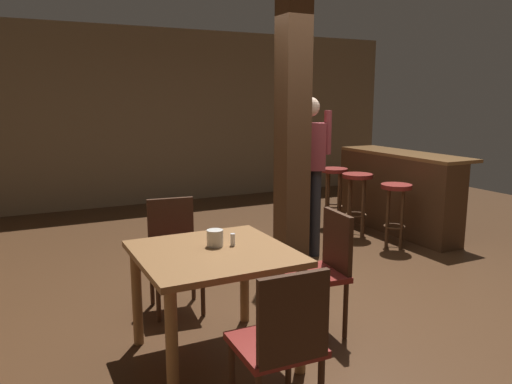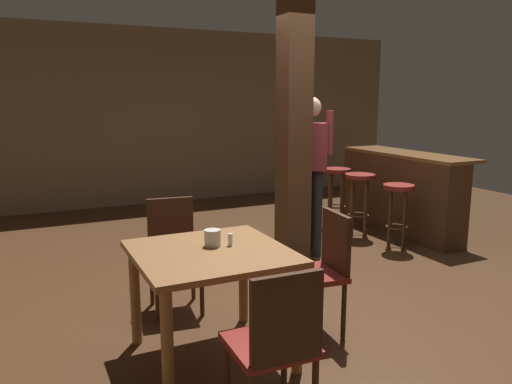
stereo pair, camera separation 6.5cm
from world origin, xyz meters
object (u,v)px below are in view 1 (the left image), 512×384
(napkin_cup, at_px, (215,238))
(standing_person, at_px, (309,165))
(bar_stool_near, at_px, (396,200))
(bar_stool_mid, at_px, (357,189))
(chair_east, at_px, (323,266))
(bar_stool_far, at_px, (334,183))
(chair_north, at_px, (174,248))
(dining_table, at_px, (214,268))
(salt_shaker, at_px, (233,240))
(bar_counter, at_px, (397,192))
(chair_south, at_px, (282,341))

(napkin_cup, bearing_deg, standing_person, 42.04)
(bar_stool_near, height_order, bar_stool_mid, bar_stool_mid)
(chair_east, relative_size, bar_stool_far, 1.14)
(chair_north, relative_size, bar_stool_mid, 1.14)
(chair_east, bearing_deg, napkin_cup, 174.49)
(dining_table, bearing_deg, bar_stool_near, 26.69)
(chair_east, height_order, chair_north, same)
(salt_shaker, bearing_deg, bar_stool_near, 27.33)
(standing_person, height_order, bar_stool_near, standing_person)
(bar_stool_mid, relative_size, bar_stool_far, 1.00)
(bar_counter, bearing_deg, salt_shaker, -148.71)
(dining_table, distance_m, chair_south, 0.87)
(chair_north, distance_m, standing_person, 1.92)
(bar_stool_near, xyz_separation_m, bar_stool_mid, (-0.07, 0.63, 0.04))
(standing_person, height_order, bar_stool_mid, standing_person)
(chair_north, xyz_separation_m, napkin_cup, (0.04, -0.82, 0.29))
(chair_east, height_order, standing_person, standing_person)
(salt_shaker, bearing_deg, chair_north, 99.42)
(bar_stool_near, relative_size, bar_stool_mid, 0.95)
(chair_south, bearing_deg, salt_shaker, 82.03)
(napkin_cup, xyz_separation_m, bar_stool_mid, (2.67, 1.94, -0.21))
(chair_east, bearing_deg, bar_stool_far, 53.46)
(bar_stool_far, bearing_deg, standing_person, -136.53)
(napkin_cup, xyz_separation_m, standing_person, (1.68, 1.52, 0.20))
(dining_table, xyz_separation_m, bar_counter, (3.29, 1.95, -0.10))
(bar_counter, bearing_deg, chair_north, -162.40)
(chair_south, bearing_deg, bar_stool_near, 39.32)
(chair_south, bearing_deg, chair_east, 46.32)
(chair_east, height_order, napkin_cup, chair_east)
(standing_person, distance_m, bar_stool_far, 1.47)
(chair_north, distance_m, salt_shaker, 0.92)
(dining_table, relative_size, bar_stool_near, 1.30)
(salt_shaker, relative_size, bar_stool_far, 0.11)
(chair_north, bearing_deg, bar_stool_mid, 22.47)
(dining_table, relative_size, bar_stool_far, 1.24)
(dining_table, height_order, chair_south, chair_south)
(standing_person, distance_m, bar_stool_near, 1.16)
(chair_east, xyz_separation_m, salt_shaker, (-0.70, 0.04, 0.28))
(standing_person, relative_size, bar_stool_near, 2.31)
(chair_north, height_order, bar_stool_near, chair_north)
(bar_stool_near, xyz_separation_m, bar_stool_far, (-0.03, 1.18, 0.03))
(salt_shaker, bearing_deg, chair_south, -97.97)
(chair_south, height_order, napkin_cup, chair_south)
(dining_table, distance_m, chair_north, 0.92)
(bar_stool_far, bearing_deg, bar_stool_near, -88.67)
(dining_table, relative_size, napkin_cup, 8.75)
(napkin_cup, distance_m, bar_stool_near, 3.05)
(dining_table, xyz_separation_m, chair_south, (0.03, -0.86, -0.12))
(chair_south, xyz_separation_m, bar_stool_mid, (2.69, 2.88, 0.09))
(salt_shaker, bearing_deg, napkin_cup, 158.54)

